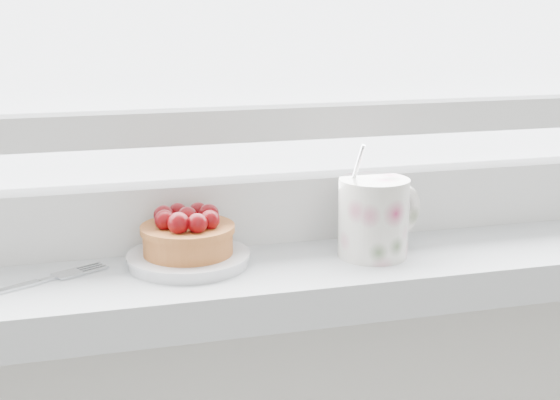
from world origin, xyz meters
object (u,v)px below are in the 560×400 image
object	(u,v)px
raspberry_tart	(188,233)
floral_mug	(375,216)
saucer	(189,259)
fork	(25,285)

from	to	relation	value
raspberry_tart	floral_mug	world-z (taller)	floral_mug
saucer	raspberry_tart	bearing A→B (deg)	-110.74
saucer	raspberry_tart	size ratio (longest dim) A/B	1.32
saucer	floral_mug	xyz separation A→B (m)	(0.19, -0.02, 0.04)
saucer	raspberry_tart	distance (m)	0.03
raspberry_tart	fork	xyz separation A→B (m)	(-0.16, -0.02, -0.03)
raspberry_tart	floral_mug	distance (m)	0.19
saucer	fork	xyz separation A→B (m)	(-0.16, -0.02, -0.00)
saucer	floral_mug	distance (m)	0.20
saucer	floral_mug	size ratio (longest dim) A/B	1.05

